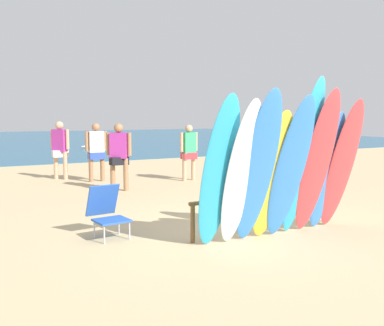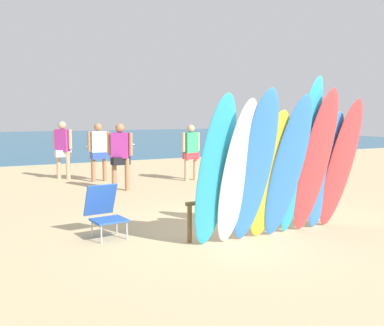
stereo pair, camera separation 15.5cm
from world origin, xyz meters
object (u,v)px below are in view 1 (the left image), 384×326
Objects in this scene: surfboard_blue_2 at (258,168)px; surfboard_blue_7 at (327,171)px; surfboard_rack at (265,202)px; surfboard_blue_4 at (290,169)px; surfboard_teal_0 at (219,173)px; surfboard_red_6 at (317,163)px; beachgoer_photographing at (119,152)px; beachgoer_strolling at (60,146)px; surfboard_red_8 at (342,165)px; beach_chair_red at (107,210)px; beachgoer_near_rack at (189,148)px; surfboard_yellow_3 at (272,177)px; beachgoer_by_water at (96,148)px; surfboard_white_1 at (241,174)px; surfboard_teal_5 at (303,158)px; distant_boat at (107,146)px.

surfboard_blue_2 is 1.58m from surfboard_blue_7.
surfboard_rack is 0.88m from surfboard_blue_4.
surfboard_teal_0 is 0.94× the size of surfboard_red_6.
surfboard_blue_4 is at bearing -12.23° from surfboard_teal_0.
beachgoer_photographing is 0.98× the size of beachgoer_strolling.
beach_chair_red is at bearing 159.67° from surfboard_red_8.
surfboard_teal_0 is at bearing -123.94° from beachgoer_near_rack.
beachgoer_strolling is 6.98m from beach_chair_red.
surfboard_teal_0 is 2.17m from surfboard_blue_7.
surfboard_yellow_3 is 1.23× the size of beachgoer_by_water.
surfboard_red_6 reaches higher than surfboard_rack.
surfboard_blue_7 is (0.98, 0.19, -0.12)m from surfboard_blue_4.
surfboard_rack is at bearing 158.47° from surfboard_red_8.
beachgoer_by_water is at bearing 68.67° from beach_chair_red.
surfboard_white_1 is (-0.90, -0.56, 0.59)m from surfboard_rack.
surfboard_red_8 is (1.81, 0.08, -0.05)m from surfboard_blue_2.
surfboard_teal_5 reaches higher than surfboard_yellow_3.
distant_boat is (4.58, 20.91, -1.03)m from surfboard_blue_2.
surfboard_rack is 0.80m from surfboard_yellow_3.
beachgoer_by_water is at bearing 81.07° from surfboard_teal_0.
surfboard_red_6 is 1.41× the size of beachgoer_photographing.
beach_chair_red is (-1.18, 1.44, -0.68)m from surfboard_teal_0.
beachgoer_strolling is (-1.54, 8.49, -0.10)m from surfboard_blue_4.
surfboard_blue_7 is at bearing 9.41° from surfboard_blue_2.
surfboard_white_1 is at bearing -176.89° from surfboard_red_6.
surfboard_white_1 reaches higher than surfboard_yellow_3.
beachgoer_photographing is (-0.70, 5.65, -0.12)m from surfboard_blue_4.
beach_chair_red is (-2.09, 1.50, -0.57)m from surfboard_yellow_3.
surfboard_blue_7 is (1.57, 0.17, -0.16)m from surfboard_blue_2.
beachgoer_photographing is 4.43m from beach_chair_red.
beachgoer_near_rack reaches higher than surfboard_rack.
beach_chair_red is at bearing -76.97° from beachgoer_photographing.
beachgoer_by_water is 2.71m from beachgoer_near_rack.
beach_chair_red is at bearing 149.23° from surfboard_yellow_3.
surfboard_blue_7 is (0.36, 0.13, -0.17)m from surfboard_red_6.
surfboard_yellow_3 is 8.50m from beachgoer_strolling.
surfboard_rack is 1.21m from surfboard_white_1.
surfboard_yellow_3 is 1.03× the size of surfboard_blue_7.
surfboard_white_1 is 0.87m from surfboard_blue_4.
surfboard_red_6 reaches higher than beach_chair_red.
surfboard_red_6 is 5.74m from beachgoer_photographing.
surfboard_yellow_3 is at bearing -119.59° from surfboard_rack.
beachgoer_near_rack is 6.33m from beach_chair_red.
surfboard_rack is 1.23× the size of surfboard_blue_4.
surfboard_rack is 8.04m from beachgoer_strolling.
surfboard_yellow_3 is 7.42m from beachgoer_by_water.
surfboard_teal_5 is at bearing 6.51° from surfboard_yellow_3.
surfboard_red_8 reaches higher than surfboard_blue_7.
beachgoer_by_water is 2.08× the size of beach_chair_red.
surfboard_blue_4 is 1.03× the size of surfboard_red_8.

